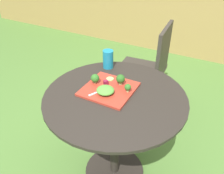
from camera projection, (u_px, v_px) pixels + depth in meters
name	position (u px, v px, depth m)	size (l,w,h in m)	color
ground_plane	(114.00, 173.00, 1.76)	(12.00, 12.00, 0.00)	#4C7533
patio_table	(115.00, 130.00, 1.50)	(0.85, 0.85, 0.74)	#28231E
patio_chair	(150.00, 64.00, 2.11)	(0.47, 0.47, 0.90)	#332D28
salad_plate	(109.00, 89.00, 1.38)	(0.30, 0.30, 0.01)	#AD3323
drinking_glass	(108.00, 60.00, 1.59)	(0.07, 0.07, 0.13)	teal
fork	(102.00, 90.00, 1.36)	(0.08, 0.15, 0.00)	silver
lettuce_mound	(105.00, 90.00, 1.33)	(0.11, 0.10, 0.04)	#519338
broccoli_floret_0	(128.00, 87.00, 1.33)	(0.04, 0.04, 0.05)	#99B770
broccoli_floret_1	(95.00, 78.00, 1.41)	(0.05, 0.05, 0.06)	#99B770
broccoli_floret_2	(120.00, 79.00, 1.39)	(0.05, 0.05, 0.07)	#99B770
cucumber_slice_0	(110.00, 79.00, 1.46)	(0.05, 0.05, 0.01)	#8EB766
beet_chunk_0	(106.00, 82.00, 1.41)	(0.03, 0.02, 0.03)	maroon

